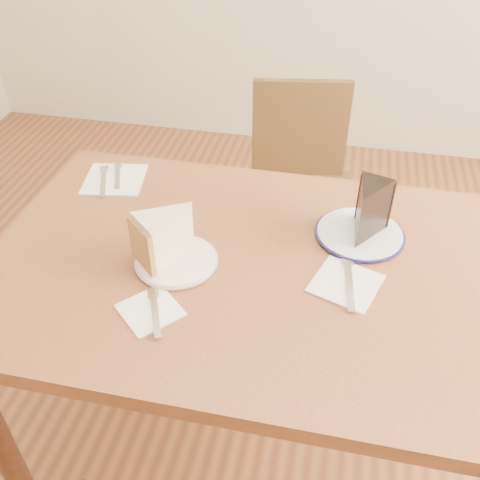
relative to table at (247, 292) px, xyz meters
name	(u,v)px	position (x,y,z in m)	size (l,w,h in m)	color
ground	(245,440)	(0.00, 0.00, -0.65)	(4.00, 4.00, 0.00)	#4E2714
table	(247,292)	(0.00, 0.00, 0.00)	(1.20, 0.80, 0.75)	#502916
chair_far	(298,191)	(0.04, 0.75, -0.19)	(0.47, 0.47, 0.83)	#341F0F
plate_cream	(177,261)	(-0.16, -0.04, 0.10)	(0.18, 0.18, 0.01)	white
plate_navy	(360,234)	(0.25, 0.15, 0.10)	(0.20, 0.20, 0.01)	white
carrot_cake	(169,236)	(-0.17, -0.02, 0.16)	(0.09, 0.13, 0.11)	beige
chocolate_cake	(367,214)	(0.25, 0.14, 0.17)	(0.08, 0.11, 0.12)	black
napkin_cream	(150,310)	(-0.17, -0.19, 0.10)	(0.11, 0.11, 0.00)	white
napkin_navy	(346,283)	(0.22, -0.03, 0.10)	(0.14, 0.14, 0.00)	white
napkin_spare	(115,179)	(-0.43, 0.26, 0.10)	(0.16, 0.16, 0.00)	white
fork_cream	(155,313)	(-0.15, -0.20, 0.10)	(0.01, 0.14, 0.00)	silver
knife_navy	(349,283)	(0.23, -0.03, 0.10)	(0.02, 0.17, 0.00)	silver
fork_spare	(118,176)	(-0.43, 0.27, 0.10)	(0.01, 0.14, 0.00)	silver
knife_spare	(104,181)	(-0.45, 0.24, 0.10)	(0.01, 0.16, 0.00)	silver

